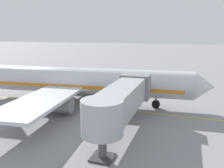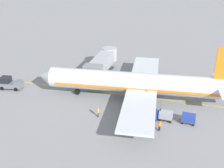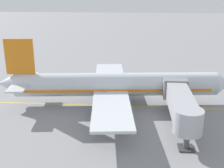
# 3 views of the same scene
# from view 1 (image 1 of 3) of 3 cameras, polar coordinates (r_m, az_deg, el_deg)

# --- Properties ---
(ground_plane) EXTENTS (400.00, 400.00, 0.00)m
(ground_plane) POSITION_cam_1_polar(r_m,az_deg,el_deg) (32.99, -7.44, -5.25)
(ground_plane) COLOR gray
(gate_lead_in_line) EXTENTS (0.24, 80.00, 0.01)m
(gate_lead_in_line) POSITION_cam_1_polar(r_m,az_deg,el_deg) (32.99, -7.44, -5.24)
(gate_lead_in_line) COLOR gold
(gate_lead_in_line) RESTS_ON ground
(parked_airliner) EXTENTS (30.38, 37.35, 10.63)m
(parked_airliner) POSITION_cam_1_polar(r_m,az_deg,el_deg) (33.71, -9.01, 0.68)
(parked_airliner) COLOR silver
(parked_airliner) RESTS_ON ground
(jet_bridge) EXTENTS (14.01, 3.50, 4.98)m
(jet_bridge) POSITION_cam_1_polar(r_m,az_deg,el_deg) (23.17, 2.38, -3.85)
(jet_bridge) COLOR #A8AAAF
(jet_bridge) RESTS_ON ground
(baggage_tug_lead) EXTENTS (1.46, 2.59, 1.62)m
(baggage_tug_lead) POSITION_cam_1_polar(r_m,az_deg,el_deg) (40.73, -10.19, -0.91)
(baggage_tug_lead) COLOR navy
(baggage_tug_lead) RESTS_ON ground
(baggage_cart_front) EXTENTS (1.44, 2.94, 1.58)m
(baggage_cart_front) POSITION_cam_1_polar(r_m,az_deg,el_deg) (40.34, -4.86, -0.54)
(baggage_cart_front) COLOR #4C4C51
(baggage_cart_front) RESTS_ON ground
(baggage_cart_second_in_train) EXTENTS (1.44, 2.94, 1.58)m
(baggage_cart_second_in_train) POSITION_cam_1_polar(r_m,az_deg,el_deg) (40.86, -9.11, -0.49)
(baggage_cart_second_in_train) COLOR #4C4C51
(baggage_cart_second_in_train) RESTS_ON ground
(baggage_cart_third_in_train) EXTENTS (1.44, 2.94, 1.58)m
(baggage_cart_third_in_train) POSITION_cam_1_polar(r_m,az_deg,el_deg) (41.85, -12.01, -0.30)
(baggage_cart_third_in_train) COLOR #4C4C51
(baggage_cart_third_in_train) RESTS_ON ground
(baggage_cart_tail_end) EXTENTS (1.44, 2.94, 1.58)m
(baggage_cart_tail_end) POSITION_cam_1_polar(r_m,az_deg,el_deg) (43.64, -16.04, -0.00)
(baggage_cart_tail_end) COLOR #4C4C51
(baggage_cart_tail_end) RESTS_ON ground
(ground_crew_wing_walker) EXTENTS (0.72, 0.34, 1.69)m
(ground_crew_wing_walker) POSITION_cam_1_polar(r_m,az_deg,el_deg) (39.38, 2.95, -0.83)
(ground_crew_wing_walker) COLOR #232328
(ground_crew_wing_walker) RESTS_ON ground
(ground_crew_loader) EXTENTS (0.56, 0.59, 1.69)m
(ground_crew_loader) POSITION_cam_1_polar(r_m,az_deg,el_deg) (44.25, -9.27, 0.49)
(ground_crew_loader) COLOR #232328
(ground_crew_loader) RESTS_ON ground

